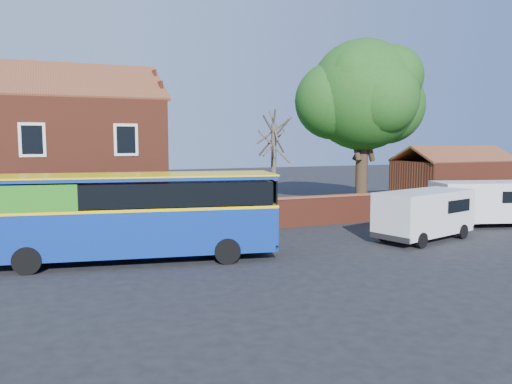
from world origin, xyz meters
name	(u,v)px	position (x,y,z in m)	size (l,w,h in m)	color
ground	(243,268)	(0.00, 0.00, 0.00)	(120.00, 120.00, 0.00)	black
pavement	(36,250)	(-7.00, 5.75, 0.06)	(18.00, 3.50, 0.12)	gray
kerb	(34,259)	(-7.00, 4.00, 0.07)	(18.00, 0.15, 0.14)	slate
grass_strip	(351,206)	(13.00, 13.00, 0.02)	(26.00, 12.00, 0.04)	#426B28
shop_building	(36,163)	(-7.02, 11.50, 3.41)	(12.30, 8.13, 10.50)	maroon
boundary_wall	(408,205)	(13.00, 7.00, 0.81)	(22.00, 0.38, 1.60)	maroon
outbuilding	(453,179)	(22.00, 13.00, 1.61)	(8.20, 5.06, 4.17)	maroon
bus	(122,212)	(-3.86, 2.69, 1.88)	(11.18, 4.58, 3.31)	navy
van_near	(424,213)	(9.55, 1.64, 1.27)	(5.54, 3.42, 2.27)	silver
van_far	(486,201)	(15.05, 3.29, 1.34)	(5.81, 3.54, 2.38)	silver
large_tree	(363,99)	(12.88, 11.73, 7.28)	(9.11, 7.21, 11.11)	black
bare_tree	(274,166)	(5.56, 9.72, 3.09)	(2.25, 2.69, 6.01)	#4C4238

